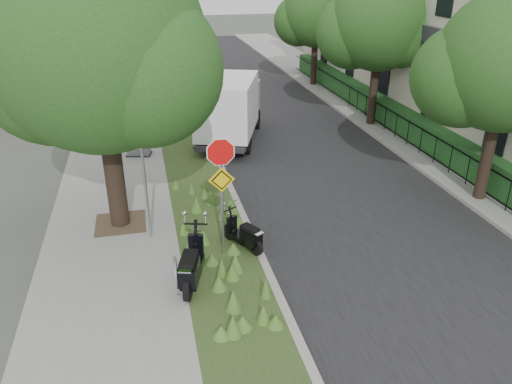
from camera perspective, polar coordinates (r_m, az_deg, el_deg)
ground at (r=12.75m, az=3.04°, el=-7.99°), size 120.00×120.00×0.00m
sidewalk_near at (r=21.40m, az=-15.61°, el=5.42°), size 3.50×60.00×0.12m
verge at (r=21.43m, az=-8.24°, el=6.13°), size 2.00×60.00×0.12m
kerb_near at (r=21.52m, az=-5.58°, el=6.37°), size 0.20×60.00×0.13m
road at (r=22.23m, az=3.45°, el=6.90°), size 7.00×60.00×0.01m
kerb_far at (r=23.41m, az=11.78°, el=7.52°), size 0.20×60.00×0.13m
footpath_far at (r=24.16m, az=15.49°, el=7.67°), size 3.20×60.00×0.12m
street_tree_main at (r=13.30m, az=-17.89°, el=14.67°), size 6.21×5.54×7.66m
bare_post at (r=12.96m, az=-12.73°, el=2.58°), size 0.08×0.08×4.00m
bike_hoop at (r=11.60m, az=-9.16°, el=-9.09°), size 0.06×0.78×0.77m
sign_assembly at (r=11.88m, az=-3.99°, el=2.12°), size 0.94×0.08×3.22m
fence_far at (r=23.53m, az=13.48°, el=8.99°), size 0.04×24.00×1.00m
hedge_far at (r=23.85m, az=15.02°, el=9.04°), size 1.00×24.00×1.10m
terrace_houses at (r=25.07m, az=23.58°, el=16.80°), size 7.40×26.40×8.20m
brick_building at (r=32.97m, az=-25.64°, el=18.11°), size 9.40×10.40×8.30m
far_tree_a at (r=16.08m, az=26.35°, el=12.51°), size 4.60×4.10×6.22m
far_tree_b at (r=22.75m, az=13.78°, el=17.97°), size 4.83×4.31×6.56m
far_tree_c at (r=30.13m, az=6.76°, el=19.30°), size 4.37×3.89×5.93m
scooter_near at (r=12.84m, az=-1.10°, el=-5.23°), size 0.85×1.35×0.71m
scooter_far at (r=11.50m, az=-7.43°, el=-8.86°), size 0.75×1.89×0.92m
box_truck at (r=20.61m, az=-3.06°, el=9.80°), size 3.55×5.46×2.31m
utility_cabinet at (r=19.52m, az=-13.36°, el=5.78°), size 1.02×0.79×1.22m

